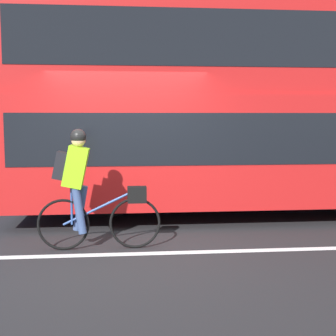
{
  "coord_description": "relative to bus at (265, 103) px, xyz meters",
  "views": [
    {
      "loc": [
        -0.08,
        -6.19,
        1.8
      ],
      "look_at": [
        0.63,
        1.12,
        1.0
      ],
      "focal_mm": 50.0,
      "sensor_mm": 36.0,
      "label": 1
    }
  ],
  "objects": [
    {
      "name": "bus",
      "position": [
        0.0,
        0.0,
        0.0
      ],
      "size": [
        9.21,
        2.58,
        3.73
      ],
      "color": "black",
      "rests_on": "ground_plane"
    },
    {
      "name": "cyclist_on_bike",
      "position": [
        -3.14,
        -2.23,
        -1.19
      ],
      "size": [
        1.67,
        0.32,
        1.65
      ],
      "color": "black",
      "rests_on": "ground_plane"
    },
    {
      "name": "trash_bin",
      "position": [
        -3.25,
        3.72,
        -1.49
      ],
      "size": [
        0.46,
        0.46,
        0.87
      ],
      "color": "#194C23",
      "rests_on": "sidewalk_curb"
    },
    {
      "name": "sidewalk_curb",
      "position": [
        -2.56,
        3.84,
        -2.0
      ],
      "size": [
        60.0,
        2.39,
        0.15
      ],
      "color": "gray",
      "rests_on": "ground_plane"
    },
    {
      "name": "building_facade",
      "position": [
        -2.56,
        5.18,
        0.93
      ],
      "size": [
        60.0,
        0.3,
        6.01
      ],
      "color": "#33478C",
      "rests_on": "ground_plane"
    },
    {
      "name": "road_center_line",
      "position": [
        -2.56,
        -2.51,
        -2.07
      ],
      "size": [
        50.0,
        0.14,
        0.01
      ],
      "primitive_type": "cube",
      "color": "silver",
      "rests_on": "ground_plane"
    },
    {
      "name": "ground_plane",
      "position": [
        -2.56,
        -2.35,
        -2.07
      ],
      "size": [
        80.0,
        80.0,
        0.0
      ],
      "primitive_type": "plane",
      "color": "#232326"
    }
  ]
}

